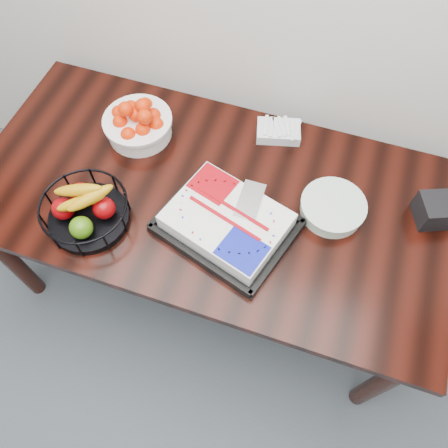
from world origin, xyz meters
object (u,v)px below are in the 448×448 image
(fruit_basket, at_px, (85,210))
(napkin_box, at_px, (438,210))
(cake_tray, at_px, (227,222))
(table, at_px, (210,204))
(tangerine_bowl, at_px, (137,121))
(plate_stack, at_px, (332,208))

(fruit_basket, distance_m, napkin_box, 1.23)
(cake_tray, distance_m, fruit_basket, 0.49)
(table, xyz_separation_m, cake_tray, (0.11, -0.12, 0.13))
(cake_tray, bearing_deg, tangerine_bowl, 147.20)
(tangerine_bowl, bearing_deg, cake_tray, -32.80)
(table, bearing_deg, tangerine_bowl, 153.50)
(tangerine_bowl, xyz_separation_m, fruit_basket, (-0.00, -0.43, -0.01))
(fruit_basket, bearing_deg, napkin_box, 19.24)
(cake_tray, xyz_separation_m, tangerine_bowl, (-0.47, 0.30, 0.03))
(table, height_order, fruit_basket, fruit_basket)
(table, height_order, napkin_box, napkin_box)
(tangerine_bowl, xyz_separation_m, napkin_box, (1.16, -0.02, -0.03))
(napkin_box, bearing_deg, tangerine_bowl, 178.86)
(plate_stack, bearing_deg, cake_tray, -151.28)
(cake_tray, relative_size, tangerine_bowl, 1.94)
(fruit_basket, height_order, plate_stack, fruit_basket)
(plate_stack, xyz_separation_m, napkin_box, (0.35, 0.10, 0.02))
(tangerine_bowl, distance_m, plate_stack, 0.82)
(table, distance_m, plate_stack, 0.47)
(table, relative_size, cake_tray, 3.41)
(tangerine_bowl, relative_size, fruit_basket, 0.89)
(fruit_basket, distance_m, plate_stack, 0.87)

